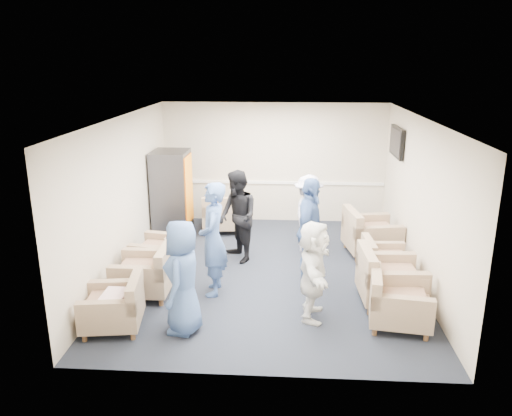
# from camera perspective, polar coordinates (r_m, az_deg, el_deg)

# --- Properties ---
(floor) EXTENTS (6.00, 6.00, 0.00)m
(floor) POSITION_cam_1_polar(r_m,az_deg,el_deg) (8.87, 1.41, -7.36)
(floor) COLOR black
(floor) RESTS_ON ground
(ceiling) EXTENTS (6.00, 6.00, 0.00)m
(ceiling) POSITION_cam_1_polar(r_m,az_deg,el_deg) (8.15, 1.54, 10.25)
(ceiling) COLOR white
(ceiling) RESTS_ON back_wall
(back_wall) EXTENTS (5.00, 0.02, 2.70)m
(back_wall) POSITION_cam_1_polar(r_m,az_deg,el_deg) (11.33, 2.07, 5.16)
(back_wall) COLOR beige
(back_wall) RESTS_ON floor
(front_wall) EXTENTS (5.00, 0.02, 2.70)m
(front_wall) POSITION_cam_1_polar(r_m,az_deg,el_deg) (5.58, 0.26, -7.24)
(front_wall) COLOR beige
(front_wall) RESTS_ON floor
(left_wall) EXTENTS (0.02, 6.00, 2.70)m
(left_wall) POSITION_cam_1_polar(r_m,az_deg,el_deg) (8.86, -14.91, 1.32)
(left_wall) COLOR beige
(left_wall) RESTS_ON floor
(right_wall) EXTENTS (0.02, 6.00, 2.70)m
(right_wall) POSITION_cam_1_polar(r_m,az_deg,el_deg) (8.69, 18.19, 0.74)
(right_wall) COLOR beige
(right_wall) RESTS_ON floor
(chair_rail) EXTENTS (4.98, 0.04, 0.06)m
(chair_rail) POSITION_cam_1_polar(r_m,az_deg,el_deg) (11.40, 2.05, 2.92)
(chair_rail) COLOR white
(chair_rail) RESTS_ON back_wall
(tv) EXTENTS (0.10, 1.00, 0.58)m
(tv) POSITION_cam_1_polar(r_m,az_deg,el_deg) (10.24, 15.78, 7.27)
(tv) COLOR black
(tv) RESTS_ON right_wall
(armchair_left_near) EXTENTS (0.88, 0.88, 0.63)m
(armchair_left_near) POSITION_cam_1_polar(r_m,az_deg,el_deg) (7.29, -15.69, -10.90)
(armchair_left_near) COLOR #8E755B
(armchair_left_near) RESTS_ON floor
(armchair_left_mid) EXTENTS (0.87, 0.87, 0.69)m
(armchair_left_mid) POSITION_cam_1_polar(r_m,az_deg,el_deg) (8.13, -12.33, -7.43)
(armchair_left_mid) COLOR #8E755B
(armchair_left_mid) RESTS_ON floor
(armchair_left_far) EXTENTS (0.94, 0.94, 0.65)m
(armchair_left_far) POSITION_cam_1_polar(r_m,az_deg,el_deg) (8.94, -10.62, -5.18)
(armchair_left_far) COLOR #8E755B
(armchair_left_far) RESTS_ON floor
(armchair_right_near) EXTENTS (0.94, 0.94, 0.66)m
(armchair_right_near) POSITION_cam_1_polar(r_m,az_deg,el_deg) (7.36, 15.67, -10.47)
(armchair_right_near) COLOR #8E755B
(armchair_right_near) RESTS_ON floor
(armchair_right_midnear) EXTENTS (0.96, 0.96, 0.74)m
(armchair_right_midnear) POSITION_cam_1_polar(r_m,az_deg,el_deg) (7.94, 14.70, -8.04)
(armchair_right_midnear) COLOR #8E755B
(armchair_right_midnear) RESTS_ON floor
(armchair_right_midfar) EXTENTS (0.80, 0.80, 0.60)m
(armchair_right_midfar) POSITION_cam_1_polar(r_m,az_deg,el_deg) (8.77, 14.36, -6.05)
(armchair_right_midfar) COLOR #8E755B
(armchair_right_midfar) RESTS_ON floor
(armchair_right_far) EXTENTS (1.08, 1.08, 0.75)m
(armchair_right_far) POSITION_cam_1_polar(r_m,az_deg,el_deg) (9.77, 12.70, -3.09)
(armchair_right_far) COLOR #8E755B
(armchair_right_far) RESTS_ON floor
(armchair_corner) EXTENTS (0.98, 0.98, 0.72)m
(armchair_corner) POSITION_cam_1_polar(r_m,az_deg,el_deg) (10.82, -3.67, -0.85)
(armchair_corner) COLOR #8E755B
(armchair_corner) RESTS_ON floor
(vending_machine) EXTENTS (0.73, 0.86, 1.81)m
(vending_machine) POSITION_cam_1_polar(r_m,az_deg,el_deg) (10.58, -9.55, 1.62)
(vending_machine) COLOR #45464C
(vending_machine) RESTS_ON floor
(backpack) EXTENTS (0.32, 0.24, 0.53)m
(backpack) POSITION_cam_1_polar(r_m,az_deg,el_deg) (8.59, -9.69, -6.45)
(backpack) COLOR black
(backpack) RESTS_ON floor
(pillow) EXTENTS (0.32, 0.42, 0.12)m
(pillow) POSITION_cam_1_polar(r_m,az_deg,el_deg) (7.21, -15.85, -9.78)
(pillow) COLOR silver
(pillow) RESTS_ON armchair_left_near
(person_front_left) EXTENTS (0.57, 0.82, 1.59)m
(person_front_left) POSITION_cam_1_polar(r_m,az_deg,el_deg) (6.84, -8.36, -7.83)
(person_front_left) COLOR #3E5D97
(person_front_left) RESTS_ON floor
(person_mid_left) EXTENTS (0.47, 0.68, 1.82)m
(person_mid_left) POSITION_cam_1_polar(r_m,az_deg,el_deg) (7.83, -4.93, -3.58)
(person_mid_left) COLOR #3E5D97
(person_mid_left) RESTS_ON floor
(person_back_left) EXTENTS (0.97, 1.04, 1.70)m
(person_back_left) POSITION_cam_1_polar(r_m,az_deg,el_deg) (9.10, -2.12, -0.99)
(person_back_left) COLOR black
(person_back_left) RESTS_ON floor
(person_back_right) EXTENTS (0.79, 1.09, 1.51)m
(person_back_right) POSITION_cam_1_polar(r_m,az_deg,el_deg) (9.64, 5.96, -0.64)
(person_back_right) COLOR white
(person_back_right) RESTS_ON floor
(person_mid_right) EXTENTS (0.67, 1.12, 1.79)m
(person_mid_right) POSITION_cam_1_polar(r_m,az_deg,el_deg) (8.25, 6.12, -2.64)
(person_mid_right) COLOR #3E5D97
(person_mid_right) RESTS_ON floor
(person_front_right) EXTENTS (0.55, 1.39, 1.47)m
(person_front_right) POSITION_cam_1_polar(r_m,az_deg,el_deg) (7.17, 6.58, -7.10)
(person_front_right) COLOR white
(person_front_right) RESTS_ON floor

